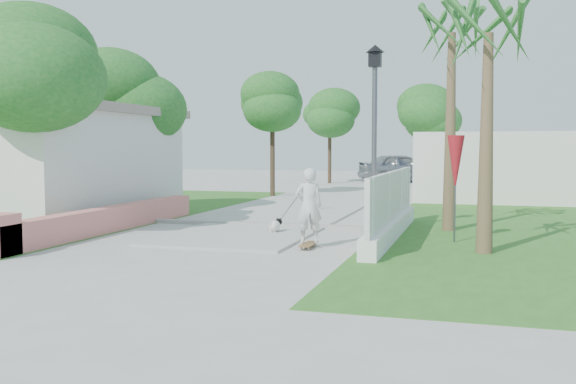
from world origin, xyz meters
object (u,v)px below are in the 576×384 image
(patio_umbrella, at_px, (456,164))
(bollard, at_px, (311,194))
(street_lamp, at_px, (374,131))
(parked_car, at_px, (402,168))
(dog, at_px, (275,225))
(skateboarder, at_px, (290,209))

(patio_umbrella, bearing_deg, bollard, 129.91)
(street_lamp, distance_m, parked_car, 22.76)
(dog, bearing_deg, patio_umbrella, 9.45)
(bollard, bearing_deg, dog, -84.58)
(patio_umbrella, height_order, skateboarder, patio_umbrella)
(bollard, height_order, parked_car, parked_car)
(dog, bearing_deg, skateboarder, -44.02)
(skateboarder, bearing_deg, bollard, -102.98)
(bollard, xyz_separation_m, parked_car, (0.82, 18.13, 0.27))
(bollard, relative_size, parked_car, 0.22)
(dog, xyz_separation_m, parked_car, (0.32, 23.44, 0.64))
(street_lamp, bearing_deg, parked_car, 94.75)
(patio_umbrella, height_order, dog, patio_umbrella)
(skateboarder, bearing_deg, patio_umbrella, 169.31)
(street_lamp, bearing_deg, dog, -159.73)
(dog, height_order, parked_car, parked_car)
(patio_umbrella, height_order, parked_car, patio_umbrella)
(patio_umbrella, bearing_deg, skateboarder, -167.31)
(dog, distance_m, parked_car, 23.45)
(street_lamp, height_order, dog, street_lamp)
(street_lamp, bearing_deg, patio_umbrella, -27.76)
(street_lamp, relative_size, bollard, 4.07)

